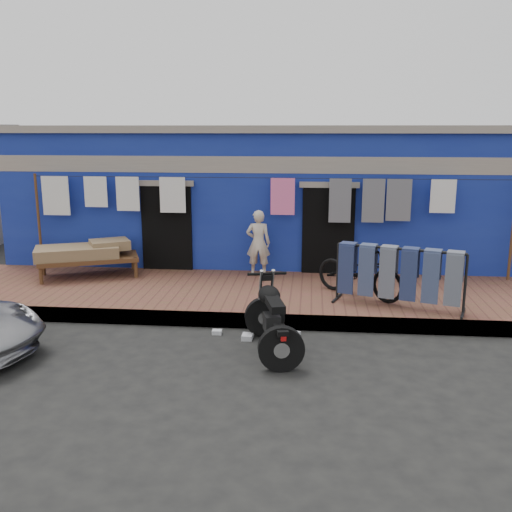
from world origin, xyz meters
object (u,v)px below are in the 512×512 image
at_px(seated_person, 258,243).
at_px(motorcycle, 272,317).
at_px(bicycle, 360,265).
at_px(jeans_rack, 399,276).
at_px(charpoy, 89,260).

distance_m(seated_person, motorcycle, 3.67).
height_order(bicycle, motorcycle, bicycle).
distance_m(bicycle, jeans_rack, 0.86).
distance_m(seated_person, jeans_rack, 3.26).
bearing_deg(bicycle, seated_person, 94.23).
bearing_deg(bicycle, charpoy, 118.67).
height_order(bicycle, jeans_rack, bicycle).
height_order(charpoy, jeans_rack, jeans_rack).
relative_size(bicycle, motorcycle, 0.99).
bearing_deg(motorcycle, bicycle, 42.94).
height_order(seated_person, bicycle, seated_person).
relative_size(bicycle, charpoy, 0.78).
bearing_deg(motorcycle, jeans_rack, 24.61).
bearing_deg(motorcycle, seated_person, 84.41).
distance_m(charpoy, jeans_rack, 6.35).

